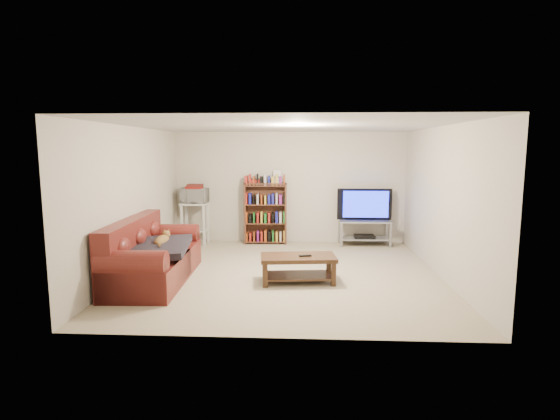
# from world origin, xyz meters

# --- Properties ---
(floor) EXTENTS (5.00, 5.00, 0.00)m
(floor) POSITION_xyz_m (0.00, 0.00, 0.00)
(floor) COLOR #C0B28F
(floor) RESTS_ON ground
(ceiling) EXTENTS (5.00, 5.00, 0.00)m
(ceiling) POSITION_xyz_m (0.00, 0.00, 2.40)
(ceiling) COLOR white
(ceiling) RESTS_ON ground
(wall_back) EXTENTS (5.00, 0.00, 5.00)m
(wall_back) POSITION_xyz_m (0.00, 2.50, 1.20)
(wall_back) COLOR beige
(wall_back) RESTS_ON ground
(wall_front) EXTENTS (5.00, 0.00, 5.00)m
(wall_front) POSITION_xyz_m (0.00, -2.50, 1.20)
(wall_front) COLOR beige
(wall_front) RESTS_ON ground
(wall_left) EXTENTS (0.00, 5.00, 5.00)m
(wall_left) POSITION_xyz_m (-2.50, 0.00, 1.20)
(wall_left) COLOR beige
(wall_left) RESTS_ON ground
(wall_right) EXTENTS (0.00, 5.00, 5.00)m
(wall_right) POSITION_xyz_m (2.50, 0.00, 1.20)
(wall_right) COLOR beige
(wall_right) RESTS_ON ground
(sofa) EXTENTS (1.05, 2.29, 0.97)m
(sofa) POSITION_xyz_m (-2.09, -0.50, 0.34)
(sofa) COLOR maroon
(sofa) RESTS_ON floor
(blanket) EXTENTS (1.00, 1.23, 0.19)m
(blanket) POSITION_xyz_m (-1.89, -0.65, 0.56)
(blanket) COLOR black
(blanket) RESTS_ON sofa
(cat) EXTENTS (0.27, 0.63, 0.19)m
(cat) POSITION_xyz_m (-1.90, -0.44, 0.62)
(cat) COLOR brown
(cat) RESTS_ON sofa
(coffee_table) EXTENTS (1.20, 0.69, 0.42)m
(coffee_table) POSITION_xyz_m (0.22, -0.46, 0.29)
(coffee_table) COLOR #3A2414
(coffee_table) RESTS_ON floor
(remote) EXTENTS (0.19, 0.10, 0.02)m
(remote) POSITION_xyz_m (0.33, -0.50, 0.43)
(remote) COLOR black
(remote) RESTS_ON coffee_table
(tv_stand) EXTENTS (1.07, 0.48, 0.54)m
(tv_stand) POSITION_xyz_m (1.61, 2.21, 0.36)
(tv_stand) COLOR #999EA3
(tv_stand) RESTS_ON floor
(television) EXTENTS (1.16, 0.15, 0.67)m
(television) POSITION_xyz_m (1.61, 2.21, 0.87)
(television) COLOR black
(television) RESTS_ON tv_stand
(dvd_player) EXTENTS (0.43, 0.30, 0.06)m
(dvd_player) POSITION_xyz_m (1.61, 2.21, 0.19)
(dvd_player) COLOR black
(dvd_player) RESTS_ON tv_stand
(bookshelf) EXTENTS (0.92, 0.33, 1.32)m
(bookshelf) POSITION_xyz_m (-0.51, 2.30, 0.68)
(bookshelf) COLOR #4C2A1A
(bookshelf) RESTS_ON floor
(shelf_clutter) EXTENTS (0.67, 0.23, 0.28)m
(shelf_clutter) POSITION_xyz_m (-0.42, 2.32, 1.42)
(shelf_clutter) COLOR silver
(shelf_clutter) RESTS_ON bookshelf
(microwave_stand) EXTENTS (0.58, 0.43, 0.90)m
(microwave_stand) POSITION_xyz_m (-2.02, 2.16, 0.57)
(microwave_stand) COLOR silver
(microwave_stand) RESTS_ON floor
(microwave) EXTENTS (0.57, 0.40, 0.31)m
(microwave) POSITION_xyz_m (-2.02, 2.16, 1.05)
(microwave) COLOR silver
(microwave) RESTS_ON microwave_stand
(game_boxes) EXTENTS (0.34, 0.30, 0.05)m
(game_boxes) POSITION_xyz_m (-2.02, 2.16, 1.23)
(game_boxes) COLOR maroon
(game_boxes) RESTS_ON microwave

